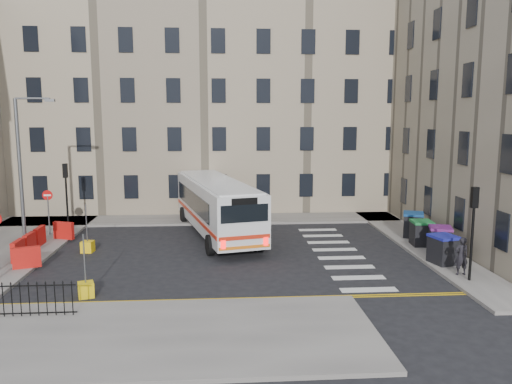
{
  "coord_description": "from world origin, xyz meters",
  "views": [
    {
      "loc": [
        -2.13,
        -25.67,
        7.21
      ],
      "look_at": [
        -0.19,
        1.93,
        3.0
      ],
      "focal_mm": 35.0,
      "sensor_mm": 36.0,
      "label": 1
    }
  ],
  "objects": [
    {
      "name": "pavement_sw",
      "position": [
        -7.0,
        -10.0,
        0.07
      ],
      "size": [
        20.0,
        6.0,
        0.15
      ],
      "primitive_type": "cube",
      "color": "slate",
      "rests_on": "ground"
    },
    {
      "name": "wheelie_bin_a",
      "position": [
        8.55,
        -2.96,
        0.85
      ],
      "size": [
        1.36,
        1.48,
        1.39
      ],
      "rotation": [
        0.0,
        0.0,
        0.24
      ],
      "color": "black",
      "rests_on": "pavement_east"
    },
    {
      "name": "wheelie_bin_b",
      "position": [
        9.19,
        -1.17,
        0.85
      ],
      "size": [
        1.42,
        1.53,
        1.4
      ],
      "rotation": [
        0.0,
        0.0,
        -0.3
      ],
      "color": "black",
      "rests_on": "pavement_east"
    },
    {
      "name": "bollard_yellow",
      "position": [
        -9.32,
        0.84,
        0.3
      ],
      "size": [
        0.66,
        0.66,
        0.6
      ],
      "primitive_type": "cube",
      "rotation": [
        0.0,
        0.0,
        -0.11
      ],
      "color": "yellow",
      "rests_on": "ground"
    },
    {
      "name": "pedestrian",
      "position": [
        8.57,
        -4.75,
        1.02
      ],
      "size": [
        0.65,
        0.45,
        1.74
      ],
      "primitive_type": "imported",
      "rotation": [
        0.0,
        0.0,
        3.19
      ],
      "color": "black",
      "rests_on": "pavement_east"
    },
    {
      "name": "terrace_north",
      "position": [
        -7.0,
        15.5,
        8.62
      ],
      "size": [
        38.3,
        10.8,
        17.2
      ],
      "color": "gray",
      "rests_on": "ground"
    },
    {
      "name": "traffic_light_east",
      "position": [
        8.6,
        -5.5,
        2.87
      ],
      "size": [
        0.28,
        0.22,
        4.1
      ],
      "color": "black",
      "rests_on": "pavement_east"
    },
    {
      "name": "wheelie_bin_d",
      "position": [
        9.09,
        0.9,
        0.78
      ],
      "size": [
        1.3,
        1.39,
        1.25
      ],
      "rotation": [
        0.0,
        0.0,
        -0.33
      ],
      "color": "black",
      "rests_on": "pavement_east"
    },
    {
      "name": "pavement_east",
      "position": [
        9.0,
        4.0,
        0.07
      ],
      "size": [
        2.4,
        26.0,
        0.15
      ],
      "primitive_type": "cube",
      "color": "slate",
      "rests_on": "ground"
    },
    {
      "name": "bollard_chevron",
      "position": [
        -7.62,
        -6.0,
        0.3
      ],
      "size": [
        0.76,
        0.76,
        0.6
      ],
      "primitive_type": "cube",
      "rotation": [
        0.0,
        0.0,
        0.33
      ],
      "color": "yellow",
      "rests_on": "ground"
    },
    {
      "name": "bus",
      "position": [
        -2.44,
        4.27,
        1.91
      ],
      "size": [
        5.56,
        12.45,
        3.31
      ],
      "rotation": [
        0.0,
        0.0,
        0.24
      ],
      "color": "silver",
      "rests_on": "ground"
    },
    {
      "name": "roadworks_barriers",
      "position": [
        -11.84,
        0.5,
        0.65
      ],
      "size": [
        1.66,
        6.26,
        1.0
      ],
      "color": "red",
      "rests_on": "pavement_west"
    },
    {
      "name": "ground",
      "position": [
        0.0,
        0.0,
        0.0
      ],
      "size": [
        120.0,
        120.0,
        0.0
      ],
      "primitive_type": "plane",
      "color": "black",
      "rests_on": "ground"
    },
    {
      "name": "streetlamp",
      "position": [
        -13.0,
        2.0,
        4.34
      ],
      "size": [
        0.5,
        0.22,
        8.14
      ],
      "color": "#595B5E",
      "rests_on": "pavement_west"
    },
    {
      "name": "traffic_light_nw",
      "position": [
        -12.0,
        6.5,
        2.87
      ],
      "size": [
        0.28,
        0.22,
        4.1
      ],
      "color": "black",
      "rests_on": "pavement_west"
    },
    {
      "name": "wheelie_bin_c",
      "position": [
        8.87,
        0.49,
        0.84
      ],
      "size": [
        1.19,
        1.33,
        1.37
      ],
      "rotation": [
        0.0,
        0.0,
        -0.09
      ],
      "color": "black",
      "rests_on": "pavement_east"
    },
    {
      "name": "no_entry_north",
      "position": [
        -12.5,
        4.5,
        2.08
      ],
      "size": [
        0.6,
        0.08,
        3.0
      ],
      "color": "#595B5E",
      "rests_on": "pavement_west"
    },
    {
      "name": "wheelie_bin_e",
      "position": [
        9.16,
        2.45,
        0.87
      ],
      "size": [
        1.52,
        1.62,
        1.44
      ],
      "rotation": [
        0.0,
        0.0,
        -0.36
      ],
      "color": "black",
      "rests_on": "pavement_east"
    },
    {
      "name": "pavement_north",
      "position": [
        -6.0,
        8.6,
        0.07
      ],
      "size": [
        36.0,
        3.2,
        0.15
      ],
      "primitive_type": "cube",
      "color": "slate",
      "rests_on": "ground"
    }
  ]
}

